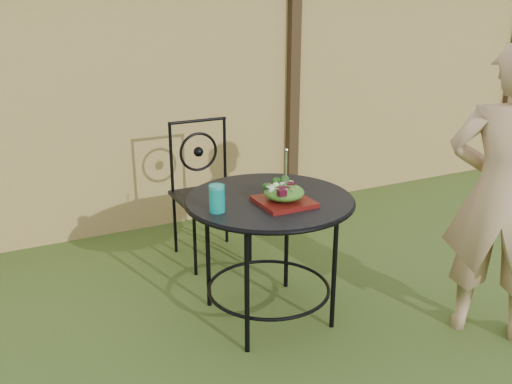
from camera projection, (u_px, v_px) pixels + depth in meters
ground at (278, 384)px, 2.72m from camera, size 60.00×60.00×0.00m
fence at (139, 109)px, 4.26m from camera, size 8.00×0.12×1.90m
patio_table at (269, 222)px, 3.11m from camera, size 0.92×0.92×0.72m
patio_chair at (208, 187)px, 3.92m from camera, size 0.46×0.46×0.95m
diner at (503, 196)px, 2.91m from camera, size 0.66×0.68×1.57m
salad_plate at (284, 202)px, 2.97m from camera, size 0.27×0.27×0.02m
salad at (284, 192)px, 2.95m from camera, size 0.21×0.21×0.08m
fork at (286, 168)px, 2.91m from camera, size 0.01×0.01×0.18m
drinking_glass at (217, 198)px, 2.85m from camera, size 0.08×0.08×0.14m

